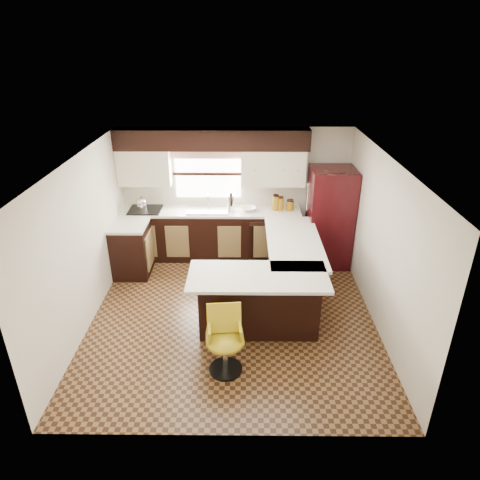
{
  "coord_description": "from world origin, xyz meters",
  "views": [
    {
      "loc": [
        0.16,
        -5.4,
        3.86
      ],
      "look_at": [
        0.1,
        0.45,
        1.04
      ],
      "focal_mm": 32.0,
      "sensor_mm": 36.0,
      "label": 1
    }
  ],
  "objects_px": {
    "peninsula_long": "(289,268)",
    "refrigerator": "(329,218)",
    "bar_chair": "(225,342)",
    "peninsula_return": "(259,302)"
  },
  "relations": [
    {
      "from": "peninsula_long",
      "to": "refrigerator",
      "type": "relative_size",
      "value": 1.09
    },
    {
      "from": "peninsula_long",
      "to": "peninsula_return",
      "type": "xyz_separation_m",
      "value": [
        -0.53,
        -0.97,
        0.0
      ]
    },
    {
      "from": "peninsula_long",
      "to": "refrigerator",
      "type": "xyz_separation_m",
      "value": [
        0.8,
        1.06,
        0.45
      ]
    },
    {
      "from": "bar_chair",
      "to": "refrigerator",
      "type": "bearing_deg",
      "value": 53.38
    },
    {
      "from": "peninsula_return",
      "to": "refrigerator",
      "type": "relative_size",
      "value": 0.92
    },
    {
      "from": "peninsula_long",
      "to": "peninsula_return",
      "type": "bearing_deg",
      "value": -118.3
    },
    {
      "from": "peninsula_return",
      "to": "refrigerator",
      "type": "xyz_separation_m",
      "value": [
        1.32,
        2.03,
        0.45
      ]
    },
    {
      "from": "peninsula_return",
      "to": "refrigerator",
      "type": "bearing_deg",
      "value": 56.97
    },
    {
      "from": "peninsula_return",
      "to": "bar_chair",
      "type": "distance_m",
      "value": 0.97
    },
    {
      "from": "bar_chair",
      "to": "peninsula_long",
      "type": "bearing_deg",
      "value": 57.0
    }
  ]
}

